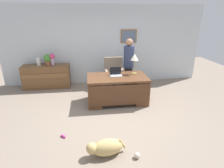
{
  "coord_description": "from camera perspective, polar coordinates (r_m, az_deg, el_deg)",
  "views": [
    {
      "loc": [
        -0.56,
        -3.94,
        2.38
      ],
      "look_at": [
        -0.0,
        0.3,
        0.75
      ],
      "focal_mm": 29.67,
      "sensor_mm": 36.0,
      "label": 1
    }
  ],
  "objects": [
    {
      "name": "person_standing",
      "position": [
        5.84,
        5.14,
        5.82
      ],
      "size": [
        0.32,
        0.32,
        1.69
      ],
      "color": "#262323",
      "rests_on": "ground_plane"
    },
    {
      "name": "armchair",
      "position": [
        6.14,
        0.63,
        2.76
      ],
      "size": [
        0.6,
        0.59,
        1.05
      ],
      "color": "gray",
      "rests_on": "ground_plane"
    },
    {
      "name": "ground_plane",
      "position": [
        4.64,
        0.54,
        -10.01
      ],
      "size": [
        12.0,
        12.0,
        0.0
      ],
      "primitive_type": "plane",
      "color": "gray"
    },
    {
      "name": "desk_lamp",
      "position": [
        5.25,
        6.95,
        7.87
      ],
      "size": [
        0.22,
        0.22,
        0.58
      ],
      "color": "#9E8447",
      "rests_on": "desk"
    },
    {
      "name": "dog_toy_plush",
      "position": [
        4.08,
        -14.81,
        -15.27
      ],
      "size": [
        0.14,
        0.14,
        0.05
      ],
      "primitive_type": "ellipsoid",
      "rotation": [
        0.0,
        0.0,
        5.51
      ],
      "color": "#D8338C",
      "rests_on": "ground_plane"
    },
    {
      "name": "dog_lying",
      "position": [
        3.48,
        -2.05,
        -18.96
      ],
      "size": [
        0.73,
        0.37,
        0.3
      ],
      "color": "tan",
      "rests_on": "ground_plane"
    },
    {
      "name": "laptop",
      "position": [
        5.16,
        1.14,
        3.28
      ],
      "size": [
        0.32,
        0.22,
        0.22
      ],
      "color": "#B2B5BA",
      "rests_on": "desk"
    },
    {
      "name": "desk",
      "position": [
        5.19,
        1.65,
        -1.46
      ],
      "size": [
        1.64,
        0.92,
        0.77
      ],
      "color": "brown",
      "rests_on": "ground_plane"
    },
    {
      "name": "vase_empty",
      "position": [
        6.57,
        -21.75,
        6.44
      ],
      "size": [
        0.12,
        0.12,
        0.26
      ],
      "primitive_type": "cylinder",
      "color": "silver",
      "rests_on": "credenza"
    },
    {
      "name": "vase_with_flowers",
      "position": [
        6.45,
        -17.94,
        7.59
      ],
      "size": [
        0.17,
        0.17,
        0.38
      ],
      "color": "#CAA6D0",
      "rests_on": "credenza"
    },
    {
      "name": "back_wall",
      "position": [
        6.65,
        -2.56,
        11.93
      ],
      "size": [
        7.0,
        0.16,
        2.7
      ],
      "color": "silver",
      "rests_on": "ground_plane"
    },
    {
      "name": "dog_toy_ball",
      "position": [
        3.51,
        7.72,
        -20.97
      ],
      "size": [
        0.11,
        0.11,
        0.11
      ],
      "primitive_type": "sphere",
      "color": "beige",
      "rests_on": "ground_plane"
    },
    {
      "name": "credenza",
      "position": [
        6.66,
        -19.45,
        2.24
      ],
      "size": [
        1.53,
        0.5,
        0.78
      ],
      "color": "brown",
      "rests_on": "ground_plane"
    },
    {
      "name": "potted_plant",
      "position": [
        6.49,
        -19.23,
        7.21
      ],
      "size": [
        0.24,
        0.24,
        0.36
      ],
      "color": "brown",
      "rests_on": "credenza"
    }
  ]
}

